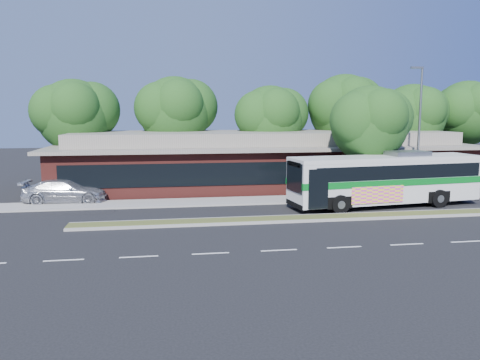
{
  "coord_description": "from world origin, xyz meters",
  "views": [
    {
      "loc": [
        -7.75,
        -24.27,
        5.96
      ],
      "look_at": [
        -3.49,
        2.87,
        2.0
      ],
      "focal_mm": 35.0,
      "sensor_mm": 36.0,
      "label": 1
    }
  ],
  "objects_px": {
    "lamp_post": "(419,128)",
    "sedan": "(65,191)",
    "transit_bus": "(386,176)",
    "sidewalk_tree": "(374,122)"
  },
  "relations": [
    {
      "from": "lamp_post",
      "to": "transit_bus",
      "type": "height_order",
      "value": "lamp_post"
    },
    {
      "from": "lamp_post",
      "to": "sedan",
      "type": "bearing_deg",
      "value": 175.72
    },
    {
      "from": "lamp_post",
      "to": "transit_bus",
      "type": "relative_size",
      "value": 0.71
    },
    {
      "from": "transit_bus",
      "to": "sedan",
      "type": "bearing_deg",
      "value": 161.05
    },
    {
      "from": "lamp_post",
      "to": "sedan",
      "type": "height_order",
      "value": "lamp_post"
    },
    {
      "from": "sedan",
      "to": "sidewalk_tree",
      "type": "bearing_deg",
      "value": -91.5
    },
    {
      "from": "transit_bus",
      "to": "lamp_post",
      "type": "bearing_deg",
      "value": 28.36
    },
    {
      "from": "transit_bus",
      "to": "sedan",
      "type": "distance_m",
      "value": 21.03
    },
    {
      "from": "transit_bus",
      "to": "sedan",
      "type": "relative_size",
      "value": 2.36
    },
    {
      "from": "transit_bus",
      "to": "sedan",
      "type": "xyz_separation_m",
      "value": [
        -20.56,
        4.3,
        -1.17
      ]
    }
  ]
}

